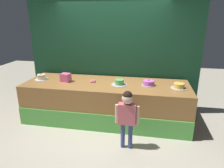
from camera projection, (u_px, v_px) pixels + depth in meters
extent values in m
plane|color=#BCB29E|center=(101.00, 132.00, 4.03)|extent=(12.00, 12.00, 0.00)
cube|color=#9E6B38|center=(106.00, 101.00, 4.42)|extent=(3.47, 1.12, 0.83)
cube|color=#59B24C|center=(100.00, 123.00, 3.96)|extent=(3.47, 0.02, 0.38)
cube|color=#19472D|center=(112.00, 46.00, 4.69)|extent=(3.99, 0.08, 3.05)
cylinder|color=#3F4C8C|center=(123.00, 135.00, 3.48)|extent=(0.07, 0.07, 0.46)
cylinder|color=#3F4C8C|center=(130.00, 136.00, 3.46)|extent=(0.07, 0.07, 0.46)
cube|color=#D86672|center=(127.00, 114.00, 3.34)|extent=(0.29, 0.13, 0.36)
cylinder|color=beige|center=(117.00, 114.00, 3.38)|extent=(0.06, 0.06, 0.33)
cylinder|color=beige|center=(138.00, 116.00, 3.32)|extent=(0.06, 0.06, 0.33)
sphere|color=beige|center=(127.00, 99.00, 3.26)|extent=(0.19, 0.19, 0.19)
sphere|color=black|center=(128.00, 96.00, 3.24)|extent=(0.16, 0.16, 0.16)
cube|color=#E45D96|center=(66.00, 77.00, 4.38)|extent=(0.22, 0.19, 0.18)
torus|color=pink|center=(93.00, 81.00, 4.36)|extent=(0.12, 0.12, 0.04)
cylinder|color=white|center=(42.00, 79.00, 4.53)|extent=(0.29, 0.29, 0.01)
cylinder|color=beige|center=(41.00, 77.00, 4.52)|extent=(0.18, 0.18, 0.11)
sphere|color=red|center=(41.00, 74.00, 4.49)|extent=(0.03, 0.03, 0.03)
cylinder|color=silver|center=(119.00, 85.00, 4.18)|extent=(0.33, 0.33, 0.01)
cylinder|color=#59B259|center=(119.00, 82.00, 4.16)|extent=(0.18, 0.18, 0.10)
cone|color=#F2E566|center=(119.00, 79.00, 4.14)|extent=(0.02, 0.02, 0.04)
cylinder|color=silver|center=(148.00, 85.00, 4.16)|extent=(0.27, 0.27, 0.01)
cylinder|color=#CC66D8|center=(148.00, 83.00, 4.14)|extent=(0.23, 0.23, 0.09)
sphere|color=red|center=(149.00, 80.00, 4.12)|extent=(0.03, 0.03, 0.03)
cylinder|color=silver|center=(179.00, 88.00, 3.97)|extent=(0.31, 0.31, 0.01)
cylinder|color=#F2BF4C|center=(179.00, 86.00, 3.96)|extent=(0.21, 0.21, 0.09)
cone|color=#F2E566|center=(179.00, 82.00, 3.94)|extent=(0.02, 0.02, 0.04)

